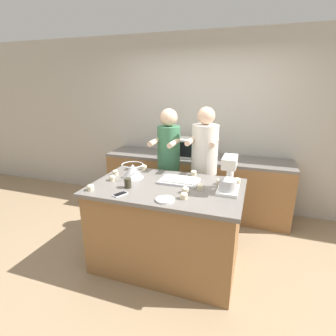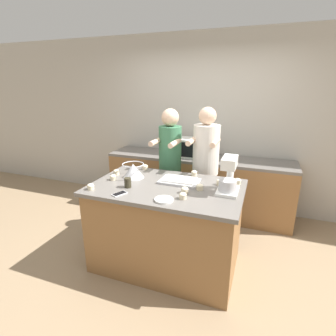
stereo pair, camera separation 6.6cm
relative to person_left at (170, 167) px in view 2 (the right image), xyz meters
The scene contains 23 objects.
ground_plane 1.18m from the person_left, 72.84° to the right, with size 16.00×16.00×0.00m, color #937A5B.
back_wall 1.12m from the person_left, 77.06° to the left, with size 10.00×0.06×2.70m.
island_counter 0.88m from the person_left, 72.84° to the right, with size 1.57×0.98×0.94m.
back_counter 0.82m from the person_left, 70.47° to the left, with size 2.80×0.60×0.90m.
person_left is the anchor object (origin of this frame).
person_right 0.47m from the person_left, ahead, with size 0.34×0.50×1.69m.
stand_mixer 1.12m from the person_left, 39.17° to the right, with size 0.20×0.30×0.36m.
mixing_bowl 0.67m from the person_left, 108.88° to the right, with size 0.25×0.25×0.16m.
baking_tray 0.68m from the person_left, 61.26° to the right, with size 0.42×0.28×0.04m.
microwave_oven 0.67m from the person_left, 78.25° to the left, with size 0.47×0.33×0.27m.
cell_phone 1.11m from the person_left, 95.99° to the right, with size 0.12×0.16×0.01m.
drinking_glass 0.93m from the person_left, 97.94° to the right, with size 0.07×0.07×0.10m.
small_plate 1.14m from the person_left, 72.82° to the right, with size 0.17×0.17×0.02m.
cupcake_0 1.19m from the person_left, 112.26° to the right, with size 0.07×0.07×0.06m.
cupcake_1 1.11m from the person_left, 63.93° to the right, with size 0.07×0.07×0.06m.
cupcake_2 0.91m from the person_left, 34.93° to the right, with size 0.07×0.07×0.06m.
cupcake_3 0.87m from the person_left, 116.27° to the right, with size 0.07×0.07×0.06m.
cupcake_4 0.76m from the person_left, 126.22° to the right, with size 0.07×0.07×0.06m.
cupcake_5 0.97m from the person_left, 61.64° to the right, with size 0.07×0.07×0.06m.
cupcake_6 0.54m from the person_left, 38.22° to the right, with size 0.07×0.07×0.06m.
cupcake_7 0.93m from the person_left, 51.35° to the right, with size 0.07×0.07×0.06m.
cupcake_8 0.39m from the person_left, 124.23° to the right, with size 0.07×0.07×0.06m.
cupcake_9 1.01m from the person_left, 24.87° to the right, with size 0.07×0.07×0.06m.
Camera 2 is at (0.90, -2.37, 1.95)m, focal length 28.00 mm.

